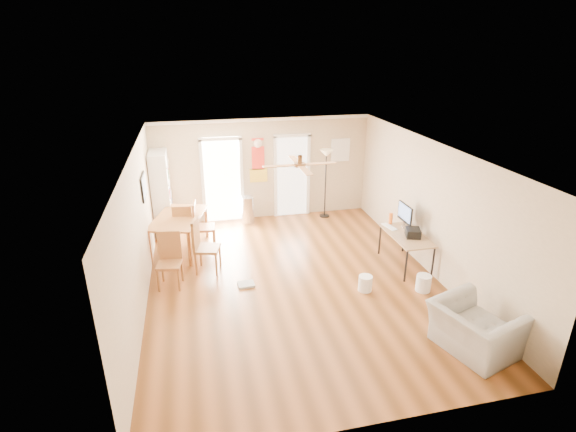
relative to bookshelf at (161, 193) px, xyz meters
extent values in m
plane|color=brown|center=(2.53, -3.07, -1.00)|extent=(7.00, 7.00, 0.00)
cube|color=red|center=(2.41, 0.41, 0.55)|extent=(0.46, 0.03, 1.10)
cube|color=white|center=(4.58, 0.40, 0.70)|extent=(0.50, 0.04, 0.60)
cube|color=black|center=(-0.19, -1.67, 0.70)|extent=(0.04, 0.66, 0.48)
cylinder|color=#BBBBBE|center=(2.05, 0.09, -0.65)|extent=(0.41, 0.41, 0.70)
cube|color=white|center=(4.73, -2.46, -0.29)|extent=(0.21, 0.43, 0.02)
cube|color=black|center=(4.98, -3.01, -0.22)|extent=(0.36, 0.39, 0.16)
cylinder|color=orange|center=(4.83, -2.29, -0.18)|extent=(0.10, 0.10, 0.24)
cylinder|color=white|center=(3.75, -3.65, -0.85)|extent=(0.31, 0.31, 0.30)
cylinder|color=white|center=(4.80, -3.90, -0.84)|extent=(0.33, 0.33, 0.32)
cube|color=#A0A19B|center=(1.59, -2.99, -0.97)|extent=(0.33, 0.26, 0.04)
imported|color=#A09F9A|center=(4.68, -5.59, -0.63)|extent=(1.29, 1.38, 0.74)
camera|label=1|loc=(0.78, -10.24, 3.37)|focal=27.21mm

